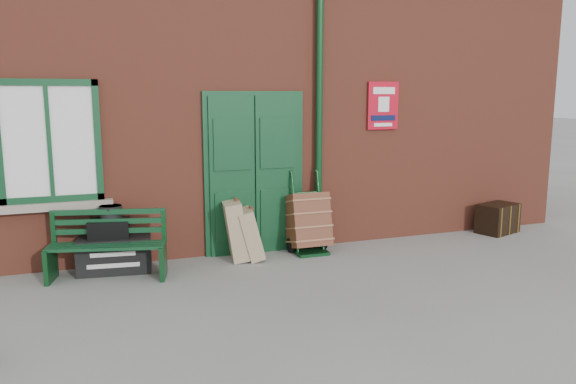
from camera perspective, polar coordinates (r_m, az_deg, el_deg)
name	(u,v)px	position (r m, az deg, el deg)	size (l,w,h in m)	color
ground	(314,281)	(6.83, 2.68, -9.06)	(80.00, 80.00, 0.00)	gray
station_building	(237,98)	(9.77, -5.25, 9.54)	(10.30, 4.30, 4.36)	brown
bench	(108,243)	(7.19, -17.85, -4.98)	(1.45, 0.74, 0.86)	#103B1F
houdini_trunk	(115,254)	(7.48, -17.20, -6.02)	(0.89, 0.49, 0.45)	black
strongbox	(109,228)	(7.40, -17.71, -3.55)	(0.49, 0.36, 0.22)	black
hatbox	(111,213)	(7.36, -17.56, -2.01)	(0.27, 0.27, 0.18)	black
suitcase_back	(236,230)	(7.66, -5.35, -3.82)	(0.23, 0.56, 0.79)	tan
suitcase_front	(250,234)	(7.65, -3.90, -4.24)	(0.20, 0.51, 0.68)	tan
porter_trolley	(308,222)	(7.95, 2.06, -3.03)	(0.56, 0.60, 1.13)	#0D3718
dark_trunk	(498,218)	(9.70, 20.52, -2.52)	(0.66, 0.43, 0.47)	black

